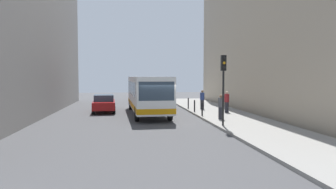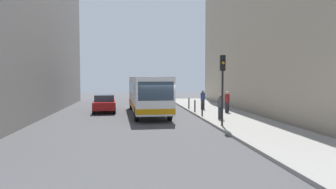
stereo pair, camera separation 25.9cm
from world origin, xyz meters
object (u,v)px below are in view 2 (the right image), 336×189
at_px(bus, 147,93).
at_px(car_behind_bus, 142,96).
at_px(bollard_far, 189,103).
at_px(pedestrian_far_sidewalk, 203,100).
at_px(bollard_near, 202,109).
at_px(pedestrian_near_signal, 221,107).
at_px(pedestrian_mid_sidewalk, 227,102).
at_px(traffic_light, 223,77).
at_px(car_beside_bus, 105,103).
at_px(bollard_mid, 195,106).

bearing_deg(bus, car_behind_bus, -92.19).
bearing_deg(bus, bollard_far, -149.33).
height_order(bus, pedestrian_far_sidewalk, bus).
bearing_deg(bollard_near, pedestrian_far_sidewalk, 76.39).
bearing_deg(pedestrian_near_signal, pedestrian_mid_sidewalk, 89.72).
height_order(car_behind_bus, pedestrian_near_signal, pedestrian_near_signal).
bearing_deg(car_behind_bus, traffic_light, 98.31).
relative_size(traffic_light, bollard_near, 4.32).
bearing_deg(traffic_light, pedestrian_mid_sidewalk, 70.30).
distance_m(car_beside_bus, bollard_near, 8.77).
bearing_deg(pedestrian_near_signal, bollard_near, 134.76).
relative_size(bollard_near, pedestrian_far_sidewalk, 0.56).
bearing_deg(car_behind_bus, car_beside_bus, 63.96).
distance_m(traffic_light, pedestrian_far_sidewalk, 9.52).
distance_m(car_behind_bus, bollard_near, 13.98).
distance_m(bollard_near, bollard_far, 5.28).
relative_size(car_beside_bus, pedestrian_far_sidewalk, 2.67).
relative_size(traffic_light, pedestrian_near_signal, 2.48).
bearing_deg(pedestrian_far_sidewalk, bollard_near, -43.20).
xyz_separation_m(pedestrian_near_signal, pedestrian_mid_sidewalk, (1.64, 3.79, 0.03)).
bearing_deg(bollard_near, traffic_light, -88.79).
xyz_separation_m(traffic_light, bollard_near, (-0.10, 4.74, -2.38)).
distance_m(car_beside_bus, pedestrian_far_sidewalk, 8.50).
bearing_deg(pedestrian_far_sidewalk, pedestrian_near_signal, -32.20).
height_order(car_behind_bus, pedestrian_far_sidewalk, pedestrian_far_sidewalk).
height_order(bus, traffic_light, traffic_light).
height_order(bus, car_beside_bus, bus).
relative_size(car_behind_bus, bollard_near, 4.75).
bearing_deg(bus, pedestrian_mid_sidewalk, 168.67).
bearing_deg(bus, car_beside_bus, -30.84).
distance_m(bollard_near, pedestrian_near_signal, 2.19).
distance_m(car_beside_bus, traffic_light, 12.26).
bearing_deg(pedestrian_far_sidewalk, car_beside_bus, -120.86).
bearing_deg(traffic_light, bollard_near, 91.21).
bearing_deg(pedestrian_mid_sidewalk, traffic_light, 61.35).
xyz_separation_m(bollard_mid, pedestrian_near_signal, (0.80, -4.65, 0.35)).
height_order(traffic_light, bollard_far, traffic_light).
bearing_deg(car_beside_bus, pedestrian_far_sidewalk, 175.77).
bearing_deg(traffic_light, car_beside_bus, 128.49).
xyz_separation_m(bus, pedestrian_near_signal, (4.65, -4.78, -0.75)).
bearing_deg(pedestrian_far_sidewalk, bus, -100.20).
distance_m(traffic_light, pedestrian_mid_sidewalk, 7.21).
bearing_deg(car_behind_bus, pedestrian_mid_sidewalk, 114.43).
xyz_separation_m(traffic_light, pedestrian_near_signal, (0.70, 2.73, -2.03)).
bearing_deg(bollard_mid, pedestrian_mid_sidewalk, -19.37).
relative_size(traffic_light, pedestrian_far_sidewalk, 2.44).
xyz_separation_m(car_behind_bus, pedestrian_far_sidewalk, (4.98, -8.91, 0.21)).
bearing_deg(bollard_near, pedestrian_near_signal, -68.34).
relative_size(bollard_mid, pedestrian_mid_sidewalk, 0.56).
bearing_deg(bollard_mid, bollard_far, 90.00).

